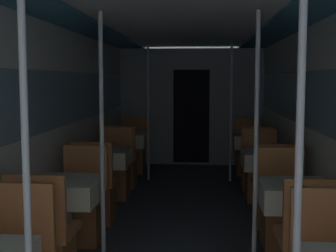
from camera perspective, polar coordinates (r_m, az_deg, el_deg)
name	(u,v)px	position (r m, az deg, el deg)	size (l,w,h in m)	color
wall_left	(58,124)	(4.99, -13.21, 0.28)	(0.05, 9.60, 2.08)	silver
wall_right	(313,125)	(4.89, 17.25, 0.06)	(0.05, 9.60, 2.08)	silver
ceiling_panel	(184,21)	(4.78, 1.90, 12.71)	(2.60, 9.60, 0.07)	white
bulkhead_far	(191,107)	(8.38, 2.87, 2.29)	(2.55, 0.09, 2.08)	gray
support_pole_left_0	(27,188)	(2.29, -16.85, -7.20)	(0.04, 0.04, 2.08)	silver
dining_table_left_1	(65,195)	(4.01, -12.45, -8.18)	(0.56, 0.56, 0.71)	#4C4C51
chair_left_far_1	(82,212)	(4.58, -10.46, -10.25)	(0.43, 0.43, 0.90)	#9C5B31
support_pole_left_1	(102,141)	(3.85, -8.05, -1.81)	(0.04, 0.04, 2.08)	silver
dining_table_left_2	(106,160)	(5.57, -7.61, -4.16)	(0.56, 0.56, 0.71)	#4C4C51
chair_left_near_2	(96,196)	(5.13, -8.77, -8.45)	(0.43, 0.43, 0.90)	#9C5B31
chair_left_far_2	(114,176)	(6.14, -6.57, -6.07)	(0.43, 0.43, 0.90)	#9C5B31
dining_table_left_3	(128,142)	(7.17, -4.93, -1.91)	(0.56, 0.56, 0.71)	#4C4C51
chair_left_near_3	(122,167)	(6.71, -5.62, -5.04)	(0.43, 0.43, 0.90)	#9C5B31
chair_left_far_3	(133,155)	(7.73, -4.30, -3.58)	(0.43, 0.43, 0.90)	#9C5B31
support_pole_left_3	(148,112)	(7.08, -2.42, 1.70)	(0.04, 0.04, 2.08)	silver
support_pole_right_0	(298,192)	(2.18, 15.57, -7.79)	(0.04, 0.04, 2.08)	silver
dining_table_right_1	(295,199)	(3.92, 15.23, -8.57)	(0.56, 0.56, 0.71)	#4C4C51
chair_right_far_1	(283,216)	(4.50, 13.83, -10.62)	(0.43, 0.43, 0.90)	#9C5B31
support_pole_right_1	(256,142)	(3.79, 10.68, -1.98)	(0.04, 0.04, 2.08)	silver
dining_table_right_2	(267,162)	(5.51, 11.96, -4.36)	(0.56, 0.56, 0.71)	#4C4C51
chair_right_near_2	(273,199)	(5.06, 12.69, -8.73)	(0.43, 0.43, 0.90)	#9C5B31
chair_right_far_2	(261,178)	(6.08, 11.23, -6.26)	(0.43, 0.43, 0.90)	#9C5B31
dining_table_right_3	(252,143)	(7.12, 10.18, -2.04)	(0.56, 0.56, 0.71)	#4C4C51
chair_right_near_3	(255,169)	(6.66, 10.60, -5.20)	(0.43, 0.43, 0.90)	#9C5B31
chair_right_far_3	(248,157)	(7.68, 9.73, -3.71)	(0.43, 0.43, 0.90)	#9C5B31
support_pole_right_3	(231,113)	(7.05, 7.67, 1.63)	(0.04, 0.04, 2.08)	silver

